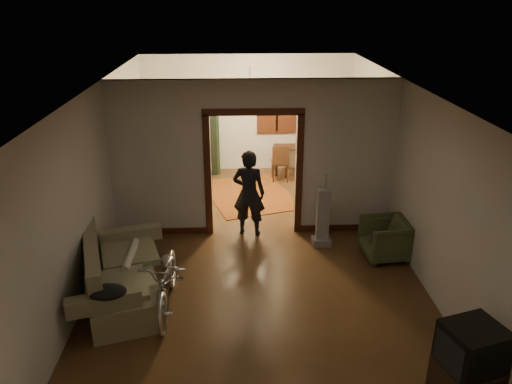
{
  "coord_description": "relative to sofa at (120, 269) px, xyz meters",
  "views": [
    {
      "loc": [
        -0.31,
        -7.59,
        4.16
      ],
      "look_at": [
        0.0,
        -0.3,
        1.2
      ],
      "focal_mm": 35.0,
      "sensor_mm": 36.0,
      "label": 1
    }
  ],
  "objects": [
    {
      "name": "jacket",
      "position": [
        0.05,
        -0.91,
        0.21
      ],
      "size": [
        0.48,
        0.36,
        0.14
      ],
      "primitive_type": "ellipsoid",
      "color": "black",
      "rests_on": "sofa"
    },
    {
      "name": "crt_tv",
      "position": [
        4.08,
        -2.2,
        0.27
      ],
      "size": [
        0.7,
        0.66,
        0.5
      ],
      "primitive_type": "cube",
      "rotation": [
        0.0,
        0.0,
        0.3
      ],
      "color": "black",
      "rests_on": "tv_stand"
    },
    {
      "name": "locker",
      "position": [
        0.8,
        5.36,
        0.43
      ],
      "size": [
        0.99,
        0.68,
        1.81
      ],
      "primitive_type": "cube",
      "rotation": [
        0.0,
        0.0,
        0.21
      ],
      "color": "black",
      "rests_on": "floor"
    },
    {
      "name": "desk",
      "position": [
        3.06,
        5.21,
        -0.14
      ],
      "size": [
        1.02,
        0.78,
        0.67
      ],
      "primitive_type": "cube",
      "rotation": [
        0.0,
        0.0,
        0.34
      ],
      "color": "#331E11",
      "rests_on": "floor"
    },
    {
      "name": "door_casing",
      "position": [
        1.98,
        2.08,
        0.63
      ],
      "size": [
        1.74,
        0.2,
        2.32
      ],
      "primitive_type": "cube",
      "color": "#3E1B0E",
      "rests_on": "floor"
    },
    {
      "name": "ceiling",
      "position": [
        1.98,
        1.33,
        2.33
      ],
      "size": [
        5.0,
        8.5,
        0.01
      ],
      "primitive_type": "cube",
      "color": "white",
      "rests_on": "floor"
    },
    {
      "name": "vacuum",
      "position": [
        3.16,
        1.49,
        0.05
      ],
      "size": [
        0.38,
        0.34,
        1.04
      ],
      "primitive_type": "cube",
      "rotation": [
        0.0,
        0.0,
        -0.32
      ],
      "color": "gray",
      "rests_on": "floor"
    },
    {
      "name": "wall_right",
      "position": [
        4.48,
        1.33,
        0.93
      ],
      "size": [
        0.02,
        8.5,
        2.8
      ],
      "primitive_type": "cube",
      "color": "beige",
      "rests_on": "floor"
    },
    {
      "name": "rolled_paper",
      "position": [
        0.1,
        0.3,
        0.06
      ],
      "size": [
        0.11,
        0.86,
        0.11
      ],
      "primitive_type": "cylinder",
      "rotation": [
        1.57,
        0.0,
        0.0
      ],
      "color": "beige",
      "rests_on": "sofa"
    },
    {
      "name": "tv_stand",
      "position": [
        4.08,
        -2.2,
        -0.21
      ],
      "size": [
        0.71,
        0.68,
        0.53
      ],
      "primitive_type": "cube",
      "rotation": [
        0.0,
        0.0,
        0.3
      ],
      "color": "black",
      "rests_on": "floor"
    },
    {
      "name": "partition_wall",
      "position": [
        1.98,
        2.08,
        0.93
      ],
      "size": [
        5.0,
        0.14,
        2.8
      ],
      "primitive_type": "cube",
      "color": "beige",
      "rests_on": "floor"
    },
    {
      "name": "chandelier",
      "position": [
        1.98,
        3.83,
        1.88
      ],
      "size": [
        0.24,
        0.24,
        0.24
      ],
      "primitive_type": "sphere",
      "color": "#FFE0A5",
      "rests_on": "ceiling"
    },
    {
      "name": "armchair",
      "position": [
        4.13,
        1.01,
        -0.13
      ],
      "size": [
        0.8,
        0.78,
        0.68
      ],
      "primitive_type": "imported",
      "rotation": [
        0.0,
        0.0,
        -1.49
      ],
      "color": "#444E2C",
      "rests_on": "floor"
    },
    {
      "name": "wall_back",
      "position": [
        1.98,
        5.58,
        0.93
      ],
      "size": [
        5.0,
        0.02,
        2.8
      ],
      "primitive_type": "cube",
      "color": "beige",
      "rests_on": "floor"
    },
    {
      "name": "floor",
      "position": [
        1.98,
        1.33,
        -0.47
      ],
      "size": [
        5.0,
        8.5,
        0.01
      ],
      "primitive_type": "cube",
      "color": "#3E2713",
      "rests_on": "ground"
    },
    {
      "name": "globe",
      "position": [
        0.8,
        5.36,
        1.47
      ],
      "size": [
        0.28,
        0.28,
        0.28
      ],
      "primitive_type": "sphere",
      "color": "#1E5972",
      "rests_on": "locker"
    },
    {
      "name": "wall_left",
      "position": [
        -0.52,
        1.33,
        0.93
      ],
      "size": [
        0.02,
        8.5,
        2.8
      ],
      "primitive_type": "cube",
      "color": "beige",
      "rests_on": "floor"
    },
    {
      "name": "far_window",
      "position": [
        2.68,
        5.54,
        1.08
      ],
      "size": [
        0.98,
        0.06,
        1.28
      ],
      "primitive_type": "cube",
      "color": "black",
      "rests_on": "wall_back"
    },
    {
      "name": "oriental_rug",
      "position": [
        1.96,
        3.84,
        -0.46
      ],
      "size": [
        2.28,
        2.63,
        0.02
      ],
      "primitive_type": "cube",
      "rotation": [
        0.0,
        0.0,
        0.3
      ],
      "color": "#62290F",
      "rests_on": "floor"
    },
    {
      "name": "person",
      "position": [
        1.9,
        1.97,
        0.33
      ],
      "size": [
        0.65,
        0.49,
        1.6
      ],
      "primitive_type": "imported",
      "rotation": [
        0.0,
        0.0,
        2.94
      ],
      "color": "black",
      "rests_on": "floor"
    },
    {
      "name": "sofa",
      "position": [
        0.0,
        0.0,
        0.0
      ],
      "size": [
        1.48,
        2.23,
        0.94
      ],
      "primitive_type": "cube",
      "rotation": [
        0.0,
        0.0,
        0.29
      ],
      "color": "#676744",
      "rests_on": "floor"
    },
    {
      "name": "desk_chair",
      "position": [
        2.7,
        4.72,
        -0.03
      ],
      "size": [
        0.46,
        0.46,
        0.88
      ],
      "primitive_type": "cube",
      "rotation": [
        0.0,
        0.0,
        0.19
      ],
      "color": "#331E11",
      "rests_on": "floor"
    },
    {
      "name": "light_switch",
      "position": [
        3.03,
        2.01,
        0.78
      ],
      "size": [
        0.08,
        0.01,
        0.12
      ],
      "primitive_type": "cube",
      "color": "silver",
      "rests_on": "partition_wall"
    },
    {
      "name": "bicycle",
      "position": [
        0.71,
        -0.28,
        -0.03
      ],
      "size": [
        0.61,
        1.71,
        0.89
      ],
      "primitive_type": "imported",
      "rotation": [
        0.0,
        0.0,
        0.01
      ],
      "color": "silver",
      "rests_on": "floor"
    }
  ]
}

